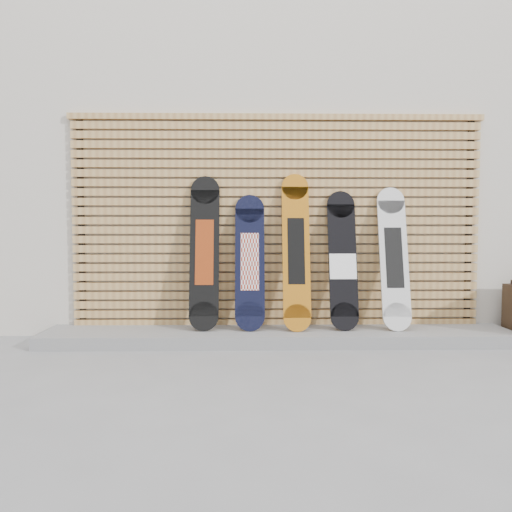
% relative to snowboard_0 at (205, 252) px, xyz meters
% --- Properties ---
extents(ground, '(80.00, 80.00, 0.00)m').
position_rel_snowboard_0_xyz_m(ground, '(0.88, -0.77, -0.89)').
color(ground, gray).
rests_on(ground, ground).
extents(building, '(12.00, 5.00, 3.60)m').
position_rel_snowboard_0_xyz_m(building, '(1.38, 2.73, 0.91)').
color(building, beige).
rests_on(building, ground).
extents(concrete_step, '(4.60, 0.70, 0.12)m').
position_rel_snowboard_0_xyz_m(concrete_step, '(0.73, -0.09, -0.83)').
color(concrete_step, gray).
rests_on(concrete_step, ground).
extents(slat_wall, '(4.26, 0.08, 2.29)m').
position_rel_snowboard_0_xyz_m(slat_wall, '(0.73, 0.20, 0.32)').
color(slat_wall, '#B2844A').
rests_on(slat_wall, ground).
extents(snowboard_0, '(0.29, 0.34, 1.54)m').
position_rel_snowboard_0_xyz_m(snowboard_0, '(0.00, 0.00, 0.00)').
color(snowboard_0, black).
rests_on(snowboard_0, concrete_step).
extents(snowboard_1, '(0.29, 0.35, 1.35)m').
position_rel_snowboard_0_xyz_m(snowboard_1, '(0.45, -0.01, -0.09)').
color(snowboard_1, black).
rests_on(snowboard_1, concrete_step).
extents(snowboard_2, '(0.27, 0.38, 1.56)m').
position_rel_snowboard_0_xyz_m(snowboard_2, '(0.91, -0.02, 0.01)').
color(snowboard_2, '#B26713').
rests_on(snowboard_2, concrete_step).
extents(snowboard_3, '(0.28, 0.35, 1.39)m').
position_rel_snowboard_0_xyz_m(snowboard_3, '(1.38, -0.01, -0.08)').
color(snowboard_3, black).
rests_on(snowboard_3, concrete_step).
extents(snowboard_4, '(0.28, 0.37, 1.43)m').
position_rel_snowboard_0_xyz_m(snowboard_4, '(1.90, -0.02, -0.06)').
color(snowboard_4, silver).
rests_on(snowboard_4, concrete_step).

